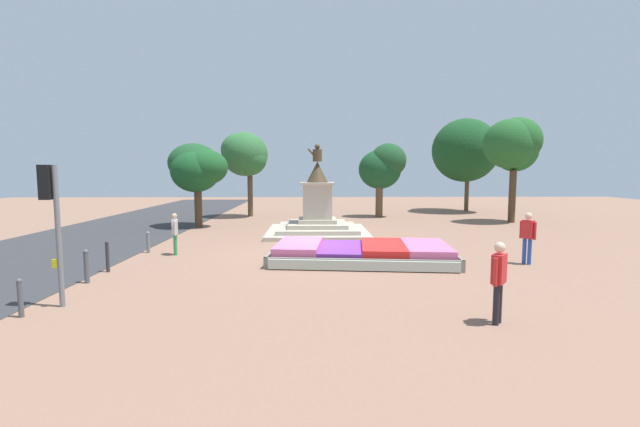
{
  "coord_description": "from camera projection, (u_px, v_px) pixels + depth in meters",
  "views": [
    {
      "loc": [
        -0.23,
        -15.9,
        3.2
      ],
      "look_at": [
        0.15,
        2.22,
        1.4
      ],
      "focal_mm": 24.0,
      "sensor_mm": 36.0,
      "label": 1
    }
  ],
  "objects": [
    {
      "name": "kerb_bollard_mid_b",
      "position": [
        107.0,
        256.0,
        13.55
      ],
      "size": [
        0.12,
        0.12,
        1.01
      ],
      "color": "#2D2D33",
      "rests_on": "ground_plane"
    },
    {
      "name": "pedestrian_near_planter",
      "position": [
        499.0,
        277.0,
        8.9
      ],
      "size": [
        0.41,
        0.46,
        1.74
      ],
      "color": "black",
      "rests_on": "ground_plane"
    },
    {
      "name": "ground_plane",
      "position": [
        317.0,
        256.0,
        16.14
      ],
      "size": [
        74.06,
        74.06,
        0.0
      ],
      "primitive_type": "plane",
      "color": "#8C6651"
    },
    {
      "name": "kerb_bollard_south",
      "position": [
        20.0,
        297.0,
        9.35
      ],
      "size": [
        0.12,
        0.12,
        0.87
      ],
      "color": "#4C5156",
      "rests_on": "ground_plane"
    },
    {
      "name": "traffic_light_near_crossing",
      "position": [
        52.0,
        209.0,
        9.89
      ],
      "size": [
        0.42,
        0.3,
        3.34
      ],
      "color": "slate",
      "rests_on": "ground_plane"
    },
    {
      "name": "statue_monument",
      "position": [
        317.0,
        217.0,
        21.82
      ],
      "size": [
        5.06,
        5.06,
        4.56
      ],
      "color": "#B4AA95",
      "rests_on": "ground_plane"
    },
    {
      "name": "park_tree_far_left",
      "position": [
        514.0,
        145.0,
        26.37
      ],
      "size": [
        3.68,
        3.4,
        6.49
      ],
      "color": "#4C3823",
      "rests_on": "ground_plane"
    },
    {
      "name": "park_tree_street_side",
      "position": [
        197.0,
        167.0,
        24.37
      ],
      "size": [
        3.53,
        3.48,
        4.8
      ],
      "color": "#4C3823",
      "rests_on": "ground_plane"
    },
    {
      "name": "park_tree_behind_statue",
      "position": [
        463.0,
        150.0,
        33.48
      ],
      "size": [
        5.08,
        5.54,
        7.25
      ],
      "color": "brown",
      "rests_on": "ground_plane"
    },
    {
      "name": "kerb_bollard_mid_a",
      "position": [
        86.0,
        265.0,
        12.21
      ],
      "size": [
        0.15,
        0.15,
        0.98
      ],
      "color": "#4C5156",
      "rests_on": "ground_plane"
    },
    {
      "name": "pedestrian_with_handbag",
      "position": [
        528.0,
        234.0,
        14.67
      ],
      "size": [
        0.41,
        0.47,
        1.79
      ],
      "color": "#264CA5",
      "rests_on": "ground_plane"
    },
    {
      "name": "pedestrian_crossing_plaza",
      "position": [
        175.0,
        231.0,
        16.32
      ],
      "size": [
        0.34,
        0.54,
        1.6
      ],
      "color": "#338C4C",
      "rests_on": "ground_plane"
    },
    {
      "name": "park_tree_far_right",
      "position": [
        245.0,
        154.0,
        29.49
      ],
      "size": [
        3.19,
        3.44,
        5.89
      ],
      "color": "brown",
      "rests_on": "ground_plane"
    },
    {
      "name": "street_asphalt_strip",
      "position": [
        29.0,
        257.0,
        15.91
      ],
      "size": [
        7.62,
        64.81,
        0.01
      ],
      "primitive_type": "cube",
      "color": "#333335",
      "rests_on": "ground_plane"
    },
    {
      "name": "park_tree_mid_canopy",
      "position": [
        383.0,
        167.0,
        29.74
      ],
      "size": [
        3.27,
        2.55,
        5.12
      ],
      "color": "brown",
      "rests_on": "ground_plane"
    },
    {
      "name": "kerb_bollard_north",
      "position": [
        148.0,
        242.0,
        16.77
      ],
      "size": [
        0.14,
        0.14,
        0.85
      ],
      "color": "slate",
      "rests_on": "ground_plane"
    },
    {
      "name": "flower_planter",
      "position": [
        362.0,
        253.0,
        15.29
      ],
      "size": [
        6.76,
        4.08,
        0.63
      ],
      "color": "#38281C",
      "rests_on": "ground_plane"
    }
  ]
}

